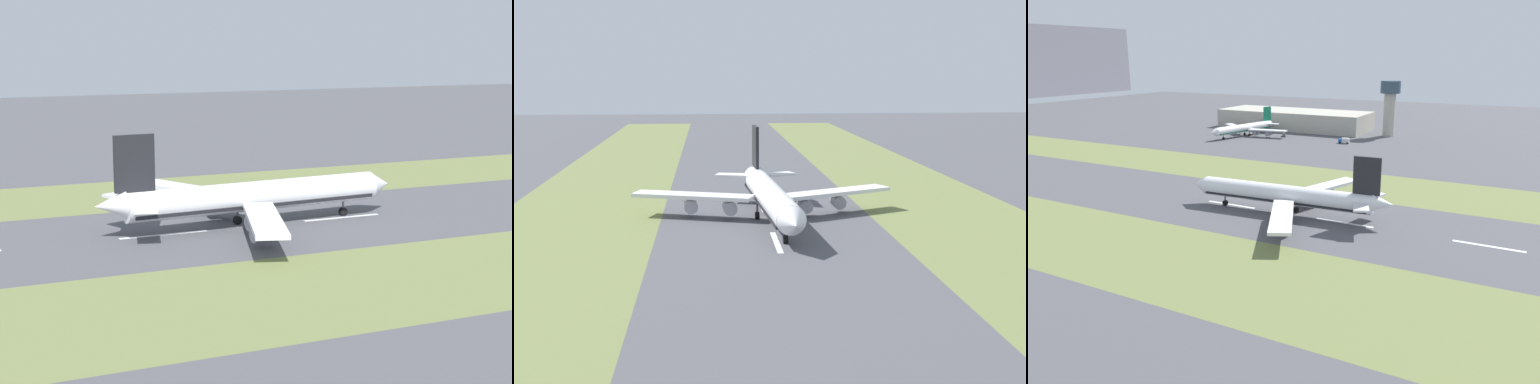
# 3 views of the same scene
# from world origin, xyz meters

# --- Properties ---
(ground_plane) EXTENTS (800.00, 800.00, 0.00)m
(ground_plane) POSITION_xyz_m (0.00, 0.00, 0.00)
(ground_plane) COLOR #4C4C51
(grass_median_west) EXTENTS (40.00, 600.00, 0.01)m
(grass_median_west) POSITION_xyz_m (-45.00, 0.00, 0.00)
(grass_median_west) COLOR olive
(grass_median_west) RESTS_ON ground
(grass_median_east) EXTENTS (40.00, 600.00, 0.01)m
(grass_median_east) POSITION_xyz_m (45.00, 0.00, 0.00)
(grass_median_east) COLOR olive
(grass_median_east) RESTS_ON ground
(centreline_dash_mid) EXTENTS (1.20, 18.00, 0.01)m
(centreline_dash_mid) POSITION_xyz_m (0.00, -16.08, 0.01)
(centreline_dash_mid) COLOR silver
(centreline_dash_mid) RESTS_ON ground
(centreline_dash_far) EXTENTS (1.20, 18.00, 0.01)m
(centreline_dash_far) POSITION_xyz_m (0.00, 23.92, 0.01)
(centreline_dash_far) COLOR silver
(centreline_dash_far) RESTS_ON ground
(airplane_main_jet) EXTENTS (64.01, 67.21, 20.20)m
(airplane_main_jet) POSITION_xyz_m (-0.28, 2.02, 6.02)
(airplane_main_jet) COLOR white
(airplane_main_jet) RESTS_ON ground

